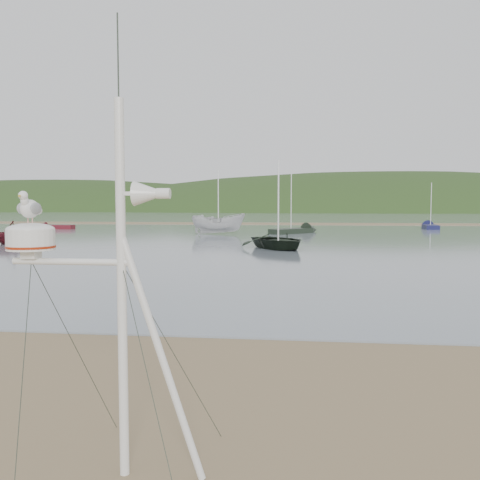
# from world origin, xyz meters

# --- Properties ---
(ground) EXTENTS (560.00, 560.00, 0.00)m
(ground) POSITION_xyz_m (0.00, 0.00, 0.00)
(ground) COLOR #7A6446
(ground) RESTS_ON ground
(water) EXTENTS (560.00, 256.00, 0.04)m
(water) POSITION_xyz_m (0.00, 132.00, 0.02)
(water) COLOR slate
(water) RESTS_ON ground
(sandbar) EXTENTS (560.00, 7.00, 0.07)m
(sandbar) POSITION_xyz_m (0.00, 70.00, 0.07)
(sandbar) COLOR #7A6446
(sandbar) RESTS_ON water
(hill_ridge) EXTENTS (620.00, 180.00, 80.00)m
(hill_ridge) POSITION_xyz_m (18.52, 235.00, -19.70)
(hill_ridge) COLOR #213917
(hill_ridge) RESTS_ON ground
(far_cottages) EXTENTS (294.40, 6.30, 8.00)m
(far_cottages) POSITION_xyz_m (3.00, 196.00, 4.00)
(far_cottages) COLOR beige
(far_cottages) RESTS_ON ground
(mast_rig) EXTENTS (2.19, 2.33, 4.94)m
(mast_rig) POSITION_xyz_m (0.71, -1.74, 1.19)
(mast_rig) COLOR white
(mast_rig) RESTS_ON ground
(boat_dark) EXTENTS (3.65, 2.88, 5.13)m
(boat_dark) POSITION_xyz_m (1.30, 26.45, 2.60)
(boat_dark) COLOR black
(boat_dark) RESTS_ON water
(boat_red) EXTENTS (3.20, 2.56, 3.22)m
(boat_red) POSITION_xyz_m (-18.70, 28.58, 1.65)
(boat_red) COLOR #55131B
(boat_red) RESTS_ON water
(boat_white) EXTENTS (2.20, 2.16, 5.30)m
(boat_white) POSITION_xyz_m (-5.29, 42.76, 2.69)
(boat_white) COLOR silver
(boat_white) RESTS_ON water
(sailboat_dark_mid) EXTENTS (5.54, 6.03, 6.57)m
(sailboat_dark_mid) POSITION_xyz_m (2.96, 45.70, 0.30)
(sailboat_dark_mid) COLOR black
(sailboat_dark_mid) RESTS_ON ground
(sailboat_blue_far) EXTENTS (2.05, 6.11, 5.99)m
(sailboat_blue_far) POSITION_xyz_m (18.44, 57.46, 0.30)
(sailboat_blue_far) COLOR #12143F
(sailboat_blue_far) RESTS_ON ground
(dinghy_red_far) EXTENTS (4.82, 1.40, 1.16)m
(dinghy_red_far) POSITION_xyz_m (-26.80, 50.60, 0.29)
(dinghy_red_far) COLOR #55131B
(dinghy_red_far) RESTS_ON ground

